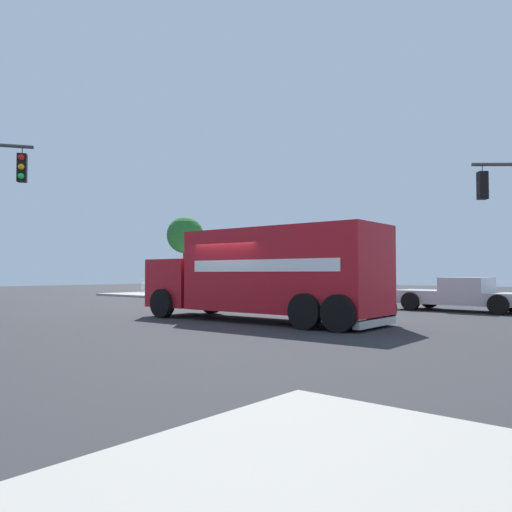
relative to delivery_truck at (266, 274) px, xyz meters
The scene contains 7 objects.
ground_plane 1.72m from the delivery_truck, 69.60° to the right, with size 100.00×100.00×0.00m, color #2B2B2D.
sidewalk_corner_near 19.90m from the delivery_truck, 132.97° to the right, with size 12.85×12.85×0.14m, color #9E998E.
delivery_truck is the anchor object (origin of this frame).
pickup_silver 9.26m from the delivery_truck, 158.12° to the left, with size 2.33×5.24×1.38m.
pedestrian_near_corner 20.25m from the delivery_truck, 140.57° to the right, with size 0.41×0.39×1.67m.
picket_fence_run 24.75m from the delivery_truck, 123.17° to the right, with size 5.50×0.05×0.95m.
shade_tree_near 24.74m from the delivery_truck, 125.91° to the right, with size 2.92×2.92×5.93m.
Camera 1 is at (12.41, 10.93, 1.55)m, focal length 35.26 mm.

